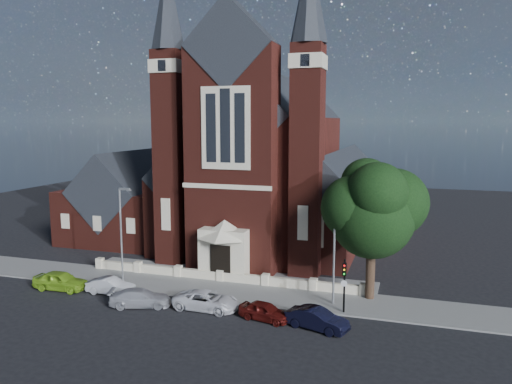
{
  "coord_description": "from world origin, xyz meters",
  "views": [
    {
      "loc": [
        15.37,
        -31.72,
        13.58
      ],
      "look_at": [
        1.41,
        12.0,
        7.06
      ],
      "focal_mm": 35.0,
      "sensor_mm": 36.0,
      "label": 1
    }
  ],
  "objects_px": {
    "car_dark_red": "(265,311)",
    "car_navy": "(317,319)",
    "car_silver_a": "(111,286)",
    "parish_hall": "(129,205)",
    "car_white_suv": "(207,300)",
    "street_tree": "(373,211)",
    "street_lamp_left": "(122,229)",
    "church": "(273,169)",
    "car_silver_b": "(140,298)",
    "traffic_signal": "(344,279)",
    "street_lamp_right": "(335,245)",
    "car_lime_van": "(61,281)"
  },
  "relations": [
    {
      "from": "street_lamp_right",
      "to": "car_silver_a",
      "type": "distance_m",
      "value": 17.96
    },
    {
      "from": "street_lamp_right",
      "to": "car_dark_red",
      "type": "bearing_deg",
      "value": -133.55
    },
    {
      "from": "parish_hall",
      "to": "traffic_signal",
      "type": "xyz_separation_m",
      "value": [
        27.0,
        -15.57,
        -1.43
      ]
    },
    {
      "from": "street_lamp_right",
      "to": "traffic_signal",
      "type": "distance_m",
      "value": 2.71
    },
    {
      "from": "car_silver_a",
      "to": "car_navy",
      "type": "distance_m",
      "value": 16.94
    },
    {
      "from": "car_silver_b",
      "to": "car_navy",
      "type": "height_order",
      "value": "car_navy"
    },
    {
      "from": "car_white_suv",
      "to": "parish_hall",
      "type": "bearing_deg",
      "value": 45.16
    },
    {
      "from": "parish_hall",
      "to": "car_lime_van",
      "type": "bearing_deg",
      "value": -75.84
    },
    {
      "from": "car_silver_a",
      "to": "car_white_suv",
      "type": "distance_m",
      "value": 8.58
    },
    {
      "from": "parish_hall",
      "to": "car_lime_van",
      "type": "height_order",
      "value": "parish_hall"
    },
    {
      "from": "car_silver_a",
      "to": "parish_hall",
      "type": "bearing_deg",
      "value": 26.93
    },
    {
      "from": "car_silver_a",
      "to": "car_silver_b",
      "type": "bearing_deg",
      "value": -115.0
    },
    {
      "from": "car_silver_a",
      "to": "car_silver_b",
      "type": "xyz_separation_m",
      "value": [
        3.64,
        -1.66,
        0.01
      ]
    },
    {
      "from": "car_navy",
      "to": "car_white_suv",
      "type": "bearing_deg",
      "value": 99.0
    },
    {
      "from": "street_lamp_left",
      "to": "car_silver_a",
      "type": "relative_size",
      "value": 2.07
    },
    {
      "from": "parish_hall",
      "to": "car_lime_van",
      "type": "relative_size",
      "value": 2.72
    },
    {
      "from": "car_silver_b",
      "to": "car_navy",
      "type": "xyz_separation_m",
      "value": [
        13.21,
        -0.07,
        0.04
      ]
    },
    {
      "from": "car_navy",
      "to": "car_dark_red",
      "type": "bearing_deg",
      "value": 99.33
    },
    {
      "from": "car_lime_van",
      "to": "car_navy",
      "type": "relative_size",
      "value": 1.06
    },
    {
      "from": "car_dark_red",
      "to": "street_lamp_left",
      "type": "bearing_deg",
      "value": 84.59
    },
    {
      "from": "church",
      "to": "street_tree",
      "type": "bearing_deg",
      "value": -53.83
    },
    {
      "from": "car_navy",
      "to": "car_lime_van",
      "type": "bearing_deg",
      "value": 102.28
    },
    {
      "from": "street_lamp_left",
      "to": "car_silver_b",
      "type": "height_order",
      "value": "street_lamp_left"
    },
    {
      "from": "street_lamp_right",
      "to": "car_white_suv",
      "type": "bearing_deg",
      "value": -156.8
    },
    {
      "from": "car_dark_red",
      "to": "car_navy",
      "type": "height_order",
      "value": "car_navy"
    },
    {
      "from": "street_lamp_left",
      "to": "street_tree",
      "type": "bearing_deg",
      "value": 4.76
    },
    {
      "from": "car_lime_van",
      "to": "car_white_suv",
      "type": "relative_size",
      "value": 0.92
    },
    {
      "from": "car_dark_red",
      "to": "car_navy",
      "type": "bearing_deg",
      "value": -84.73
    },
    {
      "from": "parish_hall",
      "to": "car_white_suv",
      "type": "distance_m",
      "value": 25.05
    },
    {
      "from": "street_tree",
      "to": "street_lamp_left",
      "type": "relative_size",
      "value": 1.32
    },
    {
      "from": "church",
      "to": "street_tree",
      "type": "distance_m",
      "value": 21.38
    },
    {
      "from": "church",
      "to": "traffic_signal",
      "type": "bearing_deg",
      "value": -61.8
    },
    {
      "from": "traffic_signal",
      "to": "car_white_suv",
      "type": "relative_size",
      "value": 0.82
    },
    {
      "from": "car_silver_a",
      "to": "street_lamp_right",
      "type": "bearing_deg",
      "value": -80.65
    },
    {
      "from": "church",
      "to": "car_lime_van",
      "type": "bearing_deg",
      "value": -117.47
    },
    {
      "from": "car_lime_van",
      "to": "car_navy",
      "type": "height_order",
      "value": "car_lime_van"
    },
    {
      "from": "church",
      "to": "car_silver_b",
      "type": "height_order",
      "value": "church"
    },
    {
      "from": "street_lamp_left",
      "to": "car_navy",
      "type": "xyz_separation_m",
      "value": [
        17.59,
        -4.74,
        -3.9
      ]
    },
    {
      "from": "street_lamp_right",
      "to": "traffic_signal",
      "type": "bearing_deg",
      "value": -59.99
    },
    {
      "from": "car_silver_a",
      "to": "street_tree",
      "type": "bearing_deg",
      "value": -77.12
    },
    {
      "from": "parish_hall",
      "to": "street_tree",
      "type": "bearing_deg",
      "value": -23.26
    },
    {
      "from": "street_lamp_left",
      "to": "car_lime_van",
      "type": "xyz_separation_m",
      "value": [
        -3.7,
        -3.4,
        -3.83
      ]
    },
    {
      "from": "car_silver_b",
      "to": "car_dark_red",
      "type": "relative_size",
      "value": 1.21
    },
    {
      "from": "car_lime_van",
      "to": "car_silver_a",
      "type": "height_order",
      "value": "car_lime_van"
    },
    {
      "from": "car_white_suv",
      "to": "car_dark_red",
      "type": "distance_m",
      "value": 4.65
    },
    {
      "from": "car_white_suv",
      "to": "car_dark_red",
      "type": "xyz_separation_m",
      "value": [
        4.61,
        -0.58,
        -0.04
      ]
    },
    {
      "from": "car_dark_red",
      "to": "traffic_signal",
      "type": "bearing_deg",
      "value": -49.52
    },
    {
      "from": "street_lamp_left",
      "to": "traffic_signal",
      "type": "relative_size",
      "value": 2.02
    },
    {
      "from": "parish_hall",
      "to": "street_lamp_left",
      "type": "xyz_separation_m",
      "value": [
        8.09,
        -14.0,
        0.59
      ]
    },
    {
      "from": "street_lamp_left",
      "to": "car_lime_van",
      "type": "bearing_deg",
      "value": -137.48
    }
  ]
}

